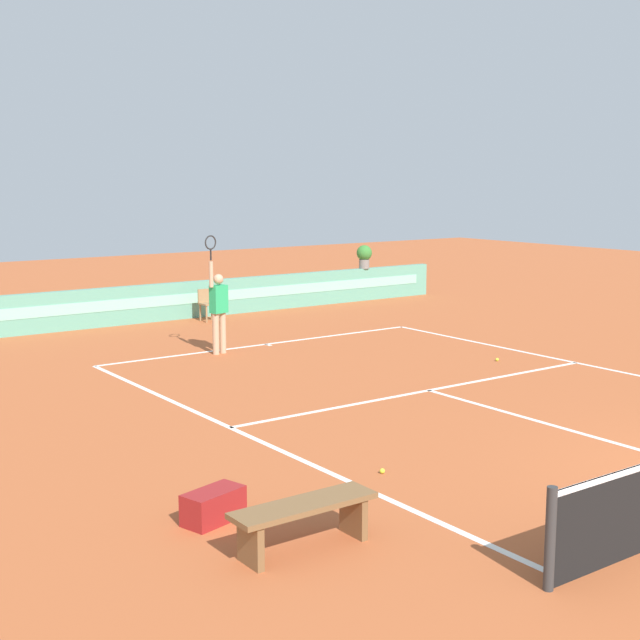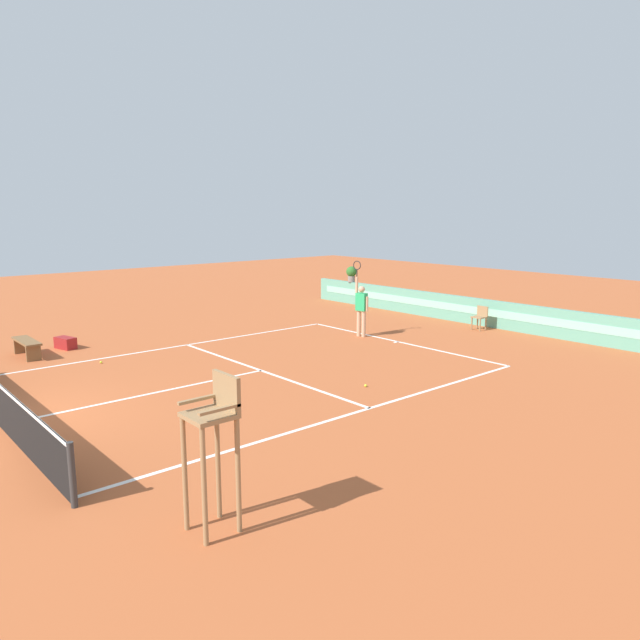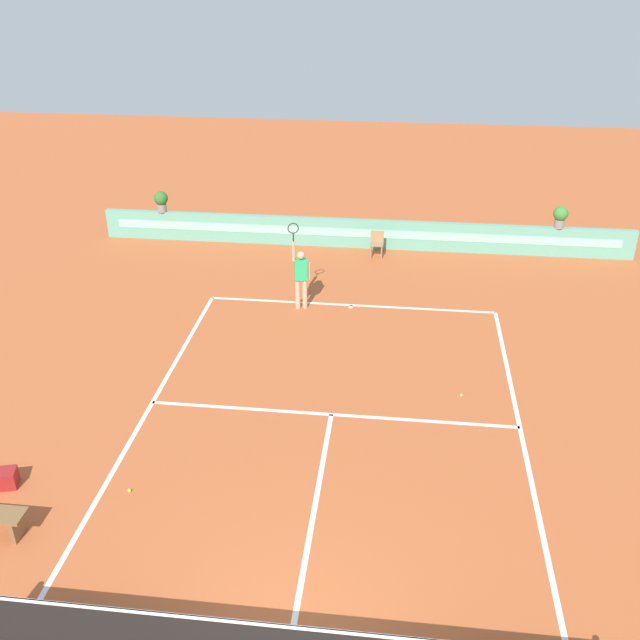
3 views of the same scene
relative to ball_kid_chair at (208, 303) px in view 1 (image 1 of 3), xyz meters
The scene contains 10 objects.
ground_plane 9.69m from the ball_kid_chair, 93.26° to the right, with size 60.00×60.00×0.00m, color #B2562D.
court_lines 8.97m from the ball_kid_chair, 93.52° to the right, with size 8.32×11.94×0.01m.
back_wall_barrier 0.91m from the ball_kid_chair, 126.98° to the left, with size 18.00×0.21×1.00m.
ball_kid_chair is the anchor object (origin of this frame).
bench_courtside 14.98m from the ball_kid_chair, 114.81° to the right, with size 1.60×0.44×0.51m.
gear_bag 14.07m from the ball_kid_chair, 118.30° to the right, with size 0.70×0.36×0.36m, color maroon.
tennis_player 4.58m from the ball_kid_chair, 115.47° to the right, with size 0.61×0.29×2.58m.
tennis_ball_near_baseline 12.93m from the ball_kid_chair, 108.60° to the right, with size 0.07×0.07×0.07m, color #CCE033.
tennis_ball_mid_court 8.53m from the ball_kid_chair, 73.91° to the right, with size 0.07×0.07×0.07m, color #CCE033.
potted_plant_far_right 6.03m from the ball_kid_chair, ahead, with size 0.48×0.48×0.72m.
Camera 1 is at (-10.59, -4.97, 3.77)m, focal length 49.42 mm.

